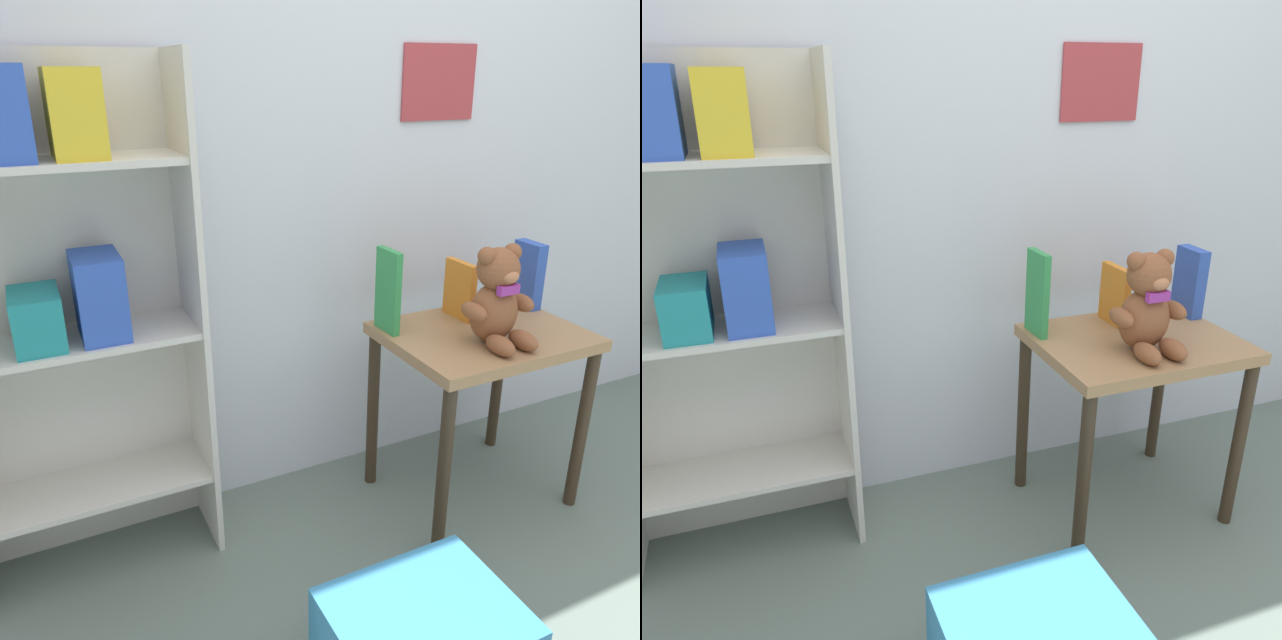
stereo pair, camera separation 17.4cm
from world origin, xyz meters
TOP-DOWN VIEW (x-y plane):
  - wall_back at (0.00, 1.28)m, footprint 4.80×0.07m
  - bookshelf_side at (-0.97, 1.14)m, footprint 0.66×0.26m
  - display_table at (0.21, 0.88)m, footprint 0.61×0.47m
  - teddy_bear at (0.18, 0.80)m, footprint 0.23×0.21m
  - book_standing_green at (-0.06, 1.02)m, footprint 0.03×0.11m
  - book_standing_orange at (0.21, 1.02)m, footprint 0.03×0.13m
  - book_standing_blue at (0.49, 1.00)m, footprint 0.04×0.11m

SIDE VIEW (x-z plane):
  - display_table at x=0.21m, z-range 0.21..0.82m
  - book_standing_orange at x=0.21m, z-range 0.61..0.80m
  - book_standing_blue at x=0.49m, z-range 0.61..0.84m
  - book_standing_green at x=-0.06m, z-range 0.61..0.88m
  - teddy_bear at x=0.18m, z-range 0.60..0.90m
  - bookshelf_side at x=-0.97m, z-range 0.11..1.54m
  - wall_back at x=0.00m, z-range 0.00..2.50m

